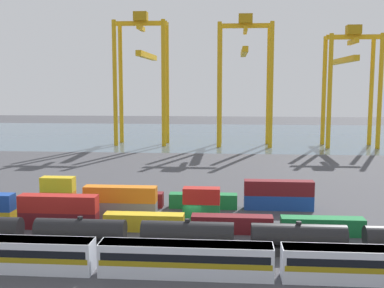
{
  "coord_description": "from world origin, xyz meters",
  "views": [
    {
      "loc": [
        5.96,
        -74.55,
        22.15
      ],
      "look_at": [
        -1.98,
        23.58,
        9.7
      ],
      "focal_mm": 44.91,
      "sensor_mm": 36.0,
      "label": 1
    }
  ],
  "objects_px": {
    "passenger_train": "(186,258)",
    "shipping_container_18": "(203,201)",
    "shipping_container_17": "(130,199)",
    "gantry_crane_central": "(245,66)",
    "gantry_crane_east": "(349,73)",
    "gantry_crane_west": "(143,66)",
    "freight_tank_row": "(187,236)",
    "shipping_container_6": "(322,226)"
  },
  "relations": [
    {
      "from": "gantry_crane_west",
      "to": "gantry_crane_central",
      "type": "height_order",
      "value": "gantry_crane_west"
    },
    {
      "from": "shipping_container_6",
      "to": "gantry_crane_central",
      "type": "relative_size",
      "value": 0.26
    },
    {
      "from": "shipping_container_17",
      "to": "gantry_crane_central",
      "type": "relative_size",
      "value": 0.26
    },
    {
      "from": "shipping_container_6",
      "to": "gantry_crane_east",
      "type": "relative_size",
      "value": 0.29
    },
    {
      "from": "gantry_crane_central",
      "to": "gantry_crane_east",
      "type": "height_order",
      "value": "gantry_crane_central"
    },
    {
      "from": "freight_tank_row",
      "to": "shipping_container_18",
      "type": "xyz_separation_m",
      "value": [
        0.81,
        22.36,
        -0.76
      ]
    },
    {
      "from": "shipping_container_6",
      "to": "gantry_crane_west",
      "type": "height_order",
      "value": "gantry_crane_west"
    },
    {
      "from": "gantry_crane_central",
      "to": "gantry_crane_east",
      "type": "distance_m",
      "value": 37.12
    },
    {
      "from": "shipping_container_18",
      "to": "gantry_crane_central",
      "type": "relative_size",
      "value": 0.26
    },
    {
      "from": "shipping_container_18",
      "to": "shipping_container_6",
      "type": "bearing_deg",
      "value": -37.25
    },
    {
      "from": "passenger_train",
      "to": "shipping_container_18",
      "type": "xyz_separation_m",
      "value": [
        0.26,
        30.78,
        -0.84
      ]
    },
    {
      "from": "shipping_container_18",
      "to": "gantry_crane_east",
      "type": "height_order",
      "value": "gantry_crane_east"
    },
    {
      "from": "gantry_crane_central",
      "to": "gantry_crane_east",
      "type": "xyz_separation_m",
      "value": [
        37.04,
        0.97,
        -2.22
      ]
    },
    {
      "from": "shipping_container_6",
      "to": "shipping_container_18",
      "type": "distance_m",
      "value": 23.07
    },
    {
      "from": "shipping_container_17",
      "to": "shipping_container_18",
      "type": "xyz_separation_m",
      "value": [
        13.32,
        0.0,
        0.0
      ]
    },
    {
      "from": "shipping_container_17",
      "to": "gantry_crane_west",
      "type": "height_order",
      "value": "gantry_crane_west"
    },
    {
      "from": "freight_tank_row",
      "to": "shipping_container_17",
      "type": "relative_size",
      "value": 5.81
    },
    {
      "from": "shipping_container_6",
      "to": "shipping_container_18",
      "type": "relative_size",
      "value": 1.0
    },
    {
      "from": "passenger_train",
      "to": "shipping_container_18",
      "type": "relative_size",
      "value": 5.12
    },
    {
      "from": "passenger_train",
      "to": "gantry_crane_west",
      "type": "height_order",
      "value": "gantry_crane_west"
    },
    {
      "from": "shipping_container_6",
      "to": "freight_tank_row",
      "type": "bearing_deg",
      "value": -156.34
    },
    {
      "from": "shipping_container_6",
      "to": "gantry_crane_central",
      "type": "bearing_deg",
      "value": 94.79
    },
    {
      "from": "passenger_train",
      "to": "gantry_crane_west",
      "type": "distance_m",
      "value": 127.9
    },
    {
      "from": "gantry_crane_east",
      "to": "shipping_container_18",
      "type": "bearing_deg",
      "value": -116.84
    },
    {
      "from": "shipping_container_17",
      "to": "gantry_crane_east",
      "type": "height_order",
      "value": "gantry_crane_east"
    },
    {
      "from": "shipping_container_18",
      "to": "gantry_crane_central",
      "type": "xyz_separation_m",
      "value": [
        9.56,
        91.13,
        26.89
      ]
    },
    {
      "from": "freight_tank_row",
      "to": "shipping_container_17",
      "type": "bearing_deg",
      "value": 119.21
    },
    {
      "from": "passenger_train",
      "to": "gantry_crane_central",
      "type": "relative_size",
      "value": 1.34
    },
    {
      "from": "passenger_train",
      "to": "freight_tank_row",
      "type": "distance_m",
      "value": 8.43
    },
    {
      "from": "passenger_train",
      "to": "shipping_container_6",
      "type": "distance_m",
      "value": 25.11
    },
    {
      "from": "shipping_container_6",
      "to": "gantry_crane_west",
      "type": "distance_m",
      "value": 118.06
    },
    {
      "from": "freight_tank_row",
      "to": "shipping_container_18",
      "type": "distance_m",
      "value": 22.39
    },
    {
      "from": "passenger_train",
      "to": "freight_tank_row",
      "type": "height_order",
      "value": "freight_tank_row"
    },
    {
      "from": "shipping_container_6",
      "to": "gantry_crane_east",
      "type": "distance_m",
      "value": 112.5
    },
    {
      "from": "freight_tank_row",
      "to": "gantry_crane_central",
      "type": "bearing_deg",
      "value": 84.78
    },
    {
      "from": "shipping_container_17",
      "to": "gantry_crane_east",
      "type": "xyz_separation_m",
      "value": [
        59.92,
        92.1,
        24.67
      ]
    },
    {
      "from": "shipping_container_17",
      "to": "shipping_container_18",
      "type": "bearing_deg",
      "value": 0.0
    },
    {
      "from": "shipping_container_18",
      "to": "gantry_crane_central",
      "type": "height_order",
      "value": "gantry_crane_central"
    },
    {
      "from": "gantry_crane_west",
      "to": "shipping_container_18",
      "type": "bearing_deg",
      "value": -73.27
    },
    {
      "from": "gantry_crane_west",
      "to": "passenger_train",
      "type": "bearing_deg",
      "value": -77.44
    },
    {
      "from": "freight_tank_row",
      "to": "gantry_crane_east",
      "type": "distance_m",
      "value": 126.18
    },
    {
      "from": "freight_tank_row",
      "to": "shipping_container_6",
      "type": "distance_m",
      "value": 20.95
    }
  ]
}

